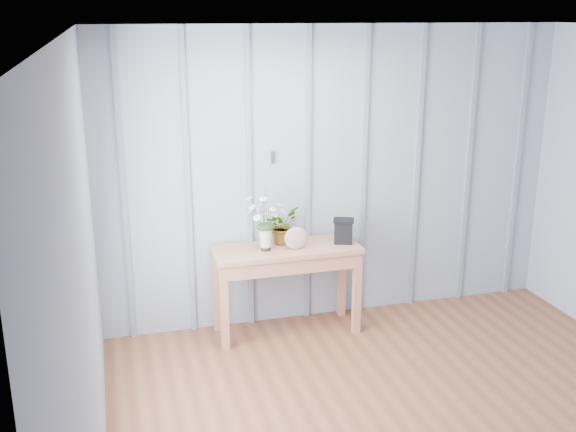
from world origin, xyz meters
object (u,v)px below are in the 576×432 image
object	(u,v)px
sideboard	(286,260)
daisy_vase	(265,212)
felt_disc_vessel	(296,238)
carved_box	(343,231)

from	to	relation	value
sideboard	daisy_vase	size ratio (longest dim) A/B	2.36
sideboard	felt_disc_vessel	world-z (taller)	felt_disc_vessel
felt_disc_vessel	carved_box	xyz separation A→B (m)	(0.42, 0.05, 0.01)
sideboard	carved_box	size ratio (longest dim) A/B	5.83
sideboard	carved_box	bearing A→B (deg)	-2.67
sideboard	daisy_vase	xyz separation A→B (m)	(-0.18, -0.03, 0.43)
sideboard	carved_box	world-z (taller)	carved_box
daisy_vase	felt_disc_vessel	bearing A→B (deg)	-10.58
sideboard	daisy_vase	distance (m)	0.47
sideboard	carved_box	xyz separation A→B (m)	(0.48, -0.02, 0.22)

